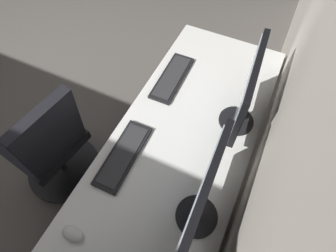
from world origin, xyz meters
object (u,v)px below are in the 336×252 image
at_px(drawer_pedestal, 162,214).
at_px(mouse_main, 73,234).
at_px(monitor_secondary, 201,200).
at_px(keyboard_spare, 123,155).
at_px(monitor_primary, 247,92).
at_px(office_chair, 52,148).
at_px(keyboard_main, 172,77).

bearing_deg(drawer_pedestal, mouse_main, -38.87).
xyz_separation_m(monitor_secondary, mouse_main, (0.31, -0.47, -0.24)).
distance_m(monitor_secondary, keyboard_spare, 0.54).
xyz_separation_m(monitor_primary, office_chair, (0.52, -1.03, -0.54)).
relative_size(keyboard_main, office_chair, 0.44).
distance_m(keyboard_main, mouse_main, 1.06).
bearing_deg(keyboard_main, mouse_main, -0.28).
relative_size(drawer_pedestal, keyboard_main, 1.65).
height_order(drawer_pedestal, mouse_main, mouse_main).
height_order(mouse_main, office_chair, office_chair).
xyz_separation_m(monitor_secondary, keyboard_main, (-0.74, -0.47, -0.24)).
bearing_deg(office_chair, monitor_primary, 116.98).
bearing_deg(drawer_pedestal, office_chair, -93.31).
relative_size(monitor_primary, mouse_main, 4.73).
distance_m(monitor_primary, keyboard_spare, 0.71).
bearing_deg(keyboard_spare, mouse_main, -0.53).
xyz_separation_m(drawer_pedestal, mouse_main, (0.34, -0.27, 0.40)).
height_order(monitor_secondary, keyboard_main, monitor_secondary).
bearing_deg(monitor_primary, office_chair, -63.02).
xyz_separation_m(drawer_pedestal, keyboard_main, (-0.72, -0.27, 0.39)).
bearing_deg(keyboard_main, keyboard_spare, -0.09).
xyz_separation_m(keyboard_spare, mouse_main, (0.44, -0.00, 0.01)).
bearing_deg(mouse_main, drawer_pedestal, 141.13).
relative_size(drawer_pedestal, office_chair, 0.72).
xyz_separation_m(monitor_secondary, keyboard_spare, (-0.13, -0.47, -0.24)).
bearing_deg(drawer_pedestal, monitor_primary, 160.50).
distance_m(drawer_pedestal, office_chair, 0.84).
xyz_separation_m(mouse_main, office_chair, (-0.39, -0.55, -0.29)).
bearing_deg(office_chair, monitor_secondary, 85.86).
relative_size(monitor_primary, office_chair, 0.51).
height_order(drawer_pedestal, monitor_secondary, monitor_secondary).
bearing_deg(keyboard_spare, drawer_pedestal, 69.53).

